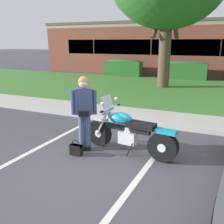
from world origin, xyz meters
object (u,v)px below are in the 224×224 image
object	(u,v)px
hedge_left	(123,67)
rider_person	(84,108)
hedge_center_left	(184,70)
brick_building	(222,48)
handbag	(76,149)
motorcycle	(132,133)

from	to	relation	value
hedge_left	rider_person	bearing A→B (deg)	-72.72
hedge_center_left	brick_building	distance (m)	6.54
brick_building	hedge_center_left	bearing A→B (deg)	-108.92
handbag	hedge_left	bearing A→B (deg)	106.73
handbag	hedge_center_left	distance (m)	13.10
handbag	rider_person	bearing A→B (deg)	85.99
handbag	hedge_center_left	xyz separation A→B (m)	(0.41, 13.08, 0.51)
rider_person	handbag	size ratio (longest dim) A/B	4.74
motorcycle	hedge_center_left	size ratio (longest dim) A/B	0.77
motorcycle	handbag	xyz separation A→B (m)	(-1.10, -0.58, -0.34)
rider_person	brick_building	xyz separation A→B (m)	(2.46, 18.78, 1.00)
motorcycle	hedge_left	world-z (taller)	motorcycle
hedge_center_left	brick_building	xyz separation A→B (m)	(2.08, 6.06, 1.34)
hedge_left	hedge_center_left	size ratio (longest dim) A/B	0.92
rider_person	handbag	xyz separation A→B (m)	(-0.03, -0.36, -0.85)
motorcycle	rider_person	size ratio (longest dim) A/B	1.31
hedge_left	brick_building	xyz separation A→B (m)	(6.42, 6.06, 1.34)
rider_person	handbag	distance (m)	0.92
motorcycle	hedge_center_left	distance (m)	12.52
motorcycle	brick_building	bearing A→B (deg)	85.73
hedge_left	brick_building	bearing A→B (deg)	43.33
handbag	brick_building	bearing A→B (deg)	82.59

